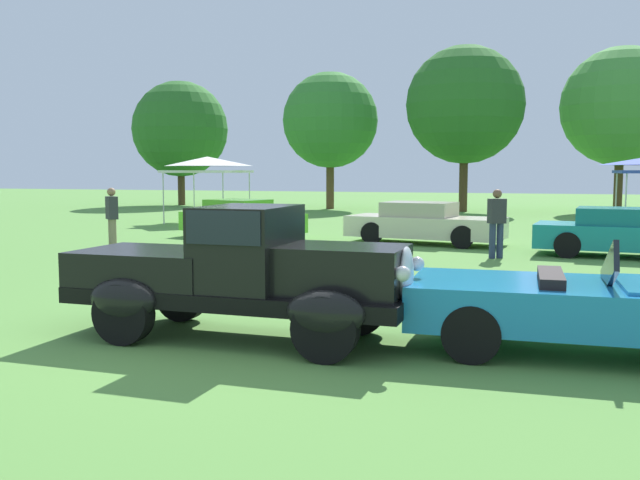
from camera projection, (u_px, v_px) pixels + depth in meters
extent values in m
plane|color=#568C3D|center=(233.00, 339.00, 8.85)|extent=(120.00, 120.00, 0.00)
cube|color=black|center=(240.00, 295.00, 8.85)|extent=(4.41, 1.52, 0.20)
cube|color=black|center=(338.00, 270.00, 8.41)|extent=(1.64, 1.12, 0.60)
ellipsoid|color=silver|center=(406.00, 275.00, 8.15)|extent=(0.17, 0.52, 0.68)
cube|color=black|center=(248.00, 247.00, 8.75)|extent=(1.07, 1.39, 1.04)
cube|color=black|center=(247.00, 223.00, 8.72)|extent=(0.98, 1.42, 0.40)
cube|color=black|center=(154.00, 268.00, 9.21)|extent=(1.93, 1.44, 0.48)
ellipsoid|color=black|center=(359.00, 292.00, 9.10)|extent=(0.93, 0.38, 0.52)
ellipsoid|color=black|center=(325.00, 313.00, 7.74)|extent=(0.93, 0.38, 0.52)
ellipsoid|color=black|center=(182.00, 282.00, 9.92)|extent=(0.93, 0.38, 0.52)
ellipsoid|color=black|center=(123.00, 300.00, 8.56)|extent=(0.93, 0.38, 0.52)
sphere|color=silver|center=(417.00, 264.00, 8.54)|extent=(0.18, 0.18, 0.18)
sphere|color=silver|center=(403.00, 274.00, 7.71)|extent=(0.18, 0.18, 0.18)
cylinder|color=black|center=(359.00, 305.00, 9.12)|extent=(0.76, 0.24, 0.76)
cylinder|color=black|center=(325.00, 329.00, 7.76)|extent=(0.76, 0.24, 0.76)
cylinder|color=black|center=(182.00, 294.00, 9.94)|extent=(0.76, 0.24, 0.76)
cylinder|color=black|center=(123.00, 314.00, 8.58)|extent=(0.76, 0.24, 0.76)
cube|color=#1E7AB7|center=(584.00, 306.00, 8.11)|extent=(4.04, 1.80, 0.52)
cube|color=black|center=(609.00, 271.00, 7.99)|extent=(0.09, 1.25, 0.82)
cube|color=black|center=(551.00, 284.00, 8.19)|extent=(0.31, 1.21, 0.28)
cylinder|color=black|center=(479.00, 308.00, 9.21)|extent=(0.66, 0.20, 0.66)
cylinder|color=black|center=(471.00, 334.00, 7.73)|extent=(0.66, 0.20, 0.66)
cube|color=#60C62D|center=(242.00, 222.00, 22.20)|extent=(4.32, 2.81, 0.60)
cube|color=#4D9F24|center=(238.00, 206.00, 22.24)|extent=(2.11, 1.91, 0.44)
cylinder|color=black|center=(255.00, 231.00, 20.91)|extent=(0.64, 0.22, 0.64)
cylinder|color=black|center=(198.00, 228.00, 22.27)|extent=(0.64, 0.22, 0.64)
cube|color=beige|center=(425.00, 227.00, 20.39)|extent=(4.74, 2.46, 0.60)
cube|color=#B3AB8E|center=(419.00, 210.00, 20.42)|extent=(2.21, 1.78, 0.44)
cylinder|color=black|center=(463.00, 237.00, 19.10)|extent=(0.64, 0.22, 0.64)
cylinder|color=black|center=(372.00, 233.00, 20.34)|extent=(0.64, 0.22, 0.64)
cube|color=teal|center=(623.00, 237.00, 17.25)|extent=(4.30, 2.14, 0.60)
cube|color=#146A6E|center=(616.00, 217.00, 17.27)|extent=(1.97, 1.64, 0.44)
cylinder|color=black|center=(567.00, 245.00, 17.07)|extent=(0.64, 0.22, 0.64)
cylinder|color=#7F7056|center=(112.00, 235.00, 18.53)|extent=(0.16, 0.16, 0.86)
cylinder|color=#7F7056|center=(113.00, 236.00, 18.36)|extent=(0.16, 0.16, 0.86)
cube|color=#2D2D33|center=(112.00, 208.00, 18.37)|extent=(0.46, 0.45, 0.60)
sphere|color=#936B4C|center=(111.00, 192.00, 18.33)|extent=(0.22, 0.22, 0.22)
cylinder|color=#283351|center=(492.00, 241.00, 16.98)|extent=(0.16, 0.16, 0.86)
cylinder|color=#283351|center=(500.00, 241.00, 17.02)|extent=(0.16, 0.16, 0.86)
cube|color=#2D2D33|center=(497.00, 211.00, 16.93)|extent=(0.47, 0.41, 0.60)
sphere|color=brown|center=(497.00, 194.00, 16.89)|extent=(0.22, 0.22, 0.22)
cylinder|color=#B7B7BC|center=(250.00, 197.00, 29.46)|extent=(0.05, 0.05, 2.05)
cylinder|color=#B7B7BC|center=(223.00, 199.00, 26.98)|extent=(0.05, 0.05, 2.05)
cylinder|color=#B7B7BC|center=(194.00, 196.00, 30.23)|extent=(0.05, 0.05, 2.05)
cylinder|color=#B7B7BC|center=(163.00, 199.00, 27.75)|extent=(0.05, 0.05, 2.05)
cube|color=silver|center=(207.00, 172.00, 28.50)|extent=(2.90, 2.90, 0.10)
pyramid|color=silver|center=(207.00, 161.00, 28.45)|extent=(2.84, 2.84, 0.38)
cylinder|color=#B7B7BC|center=(616.00, 202.00, 25.09)|extent=(0.05, 0.05, 2.05)
cylinder|color=#B7B7BC|center=(625.00, 205.00, 22.34)|extent=(0.05, 0.05, 2.05)
cylinder|color=#47331E|center=(181.00, 180.00, 43.12)|extent=(0.44, 0.44, 3.08)
sphere|color=#286623|center=(180.00, 129.00, 42.81)|extent=(5.85, 5.85, 5.85)
cylinder|color=brown|center=(330.00, 178.00, 38.86)|extent=(0.44, 0.44, 3.47)
sphere|color=#337A2D|center=(330.00, 120.00, 38.55)|extent=(5.29, 5.29, 5.29)
cylinder|color=#47331E|center=(463.00, 175.00, 36.15)|extent=(0.44, 0.44, 3.85)
sphere|color=#286623|center=(465.00, 105.00, 35.79)|extent=(6.06, 6.06, 6.06)
cylinder|color=#47331E|center=(619.00, 176.00, 35.77)|extent=(0.44, 0.44, 3.73)
sphere|color=#428938|center=(622.00, 106.00, 35.42)|extent=(6.05, 6.05, 6.05)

